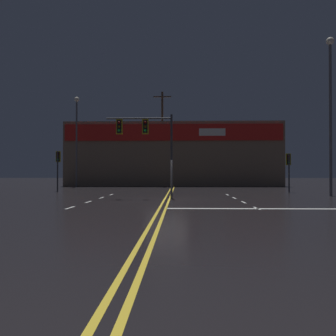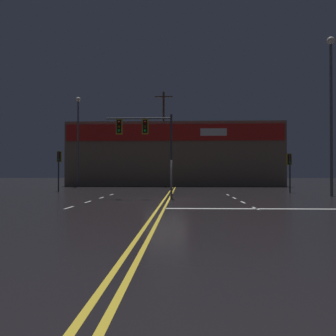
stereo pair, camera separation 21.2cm
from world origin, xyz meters
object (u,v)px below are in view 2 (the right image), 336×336
Objects in this scene: traffic_signal_median at (144,134)px; traffic_signal_corner_northeast at (290,164)px; streetlight_near_right at (78,130)px; traffic_signal_corner_northwest at (59,162)px; streetlight_far_left at (331,97)px.

traffic_signal_corner_northeast is (11.55, 7.74, -1.74)m from traffic_signal_median.
streetlight_near_right is (-21.52, 11.96, 4.29)m from traffic_signal_corner_northeast.
traffic_signal_corner_northeast is at bearing -3.33° from traffic_signal_corner_northwest.
streetlight_far_left is at bearing -72.95° from traffic_signal_corner_northeast.
traffic_signal_corner_northeast is 20.24m from traffic_signal_corner_northwest.
streetlight_near_right reaches higher than traffic_signal_corner_northeast.
traffic_signal_median is 14.02m from traffic_signal_corner_northeast.
streetlight_far_left is (23.06, -16.98, 0.37)m from streetlight_near_right.
traffic_signal_corner_northwest is at bearing 176.67° from traffic_signal_corner_northeast.
streetlight_far_left reaches higher than traffic_signal_corner_northeast.
traffic_signal_corner_northwest is 0.34× the size of streetlight_near_right.
streetlight_far_left is (13.09, 2.73, 2.92)m from traffic_signal_median.
traffic_signal_median is 0.48× the size of streetlight_far_left.
streetlight_near_right is (-9.97, 19.71, 2.55)m from traffic_signal_median.
streetlight_far_left reaches higher than streetlight_near_right.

